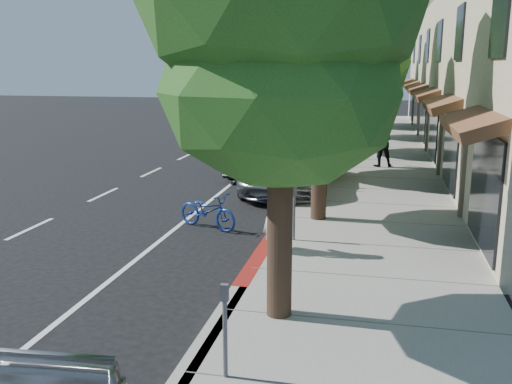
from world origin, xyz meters
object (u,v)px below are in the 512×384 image
(street_tree_4, at_px, (355,48))
(silver_suv, at_px, (289,166))
(dark_sedan, at_px, (257,151))
(street_tree_5, at_px, (358,65))
(pedestrian, at_px, (381,142))
(bicycle, at_px, (208,211))
(dark_suv_far, at_px, (330,116))
(street_tree_1, at_px, (323,29))
(cyclist, at_px, (275,212))
(street_tree_2, at_px, (339,64))
(street_tree_3, at_px, (349,39))
(white_pickup, at_px, (291,132))
(street_tree_0, at_px, (282,2))

(street_tree_4, xyz_separation_m, silver_suv, (-1.40, -14.00, -4.16))
(street_tree_4, height_order, silver_suv, street_tree_4)
(silver_suv, distance_m, dark_sedan, 3.31)
(street_tree_5, distance_m, pedestrian, 16.00)
(bicycle, height_order, dark_suv_far, dark_suv_far)
(street_tree_4, bearing_deg, dark_sedan, -105.53)
(bicycle, xyz_separation_m, pedestrian, (4.27, 9.35, 0.64))
(street_tree_1, distance_m, street_tree_5, 24.02)
(street_tree_4, relative_size, bicycle, 4.50)
(street_tree_1, xyz_separation_m, dark_suv_far, (-1.76, 24.00, -4.16))
(street_tree_4, distance_m, cyclist, 21.18)
(dark_sedan, bearing_deg, street_tree_1, -70.57)
(bicycle, bearing_deg, dark_sedan, 26.03)
(street_tree_2, distance_m, bicycle, 8.33)
(street_tree_1, relative_size, cyclist, 3.97)
(pedestrian, bearing_deg, street_tree_5, -96.01)
(street_tree_3, distance_m, silver_suv, 9.23)
(street_tree_1, height_order, street_tree_2, street_tree_1)
(street_tree_4, xyz_separation_m, white_pickup, (-2.78, -4.52, -4.15))
(dark_suv_far, bearing_deg, pedestrian, -79.00)
(bicycle, bearing_deg, street_tree_4, 15.03)
(dark_suv_far, bearing_deg, bicycle, -93.18)
(street_tree_3, height_order, bicycle, street_tree_3)
(bicycle, bearing_deg, street_tree_1, -46.56)
(street_tree_0, height_order, street_tree_5, street_tree_0)
(dark_sedan, distance_m, dark_suv_far, 17.21)
(street_tree_5, relative_size, dark_suv_far, 1.55)
(street_tree_2, distance_m, dark_suv_far, 18.39)
(street_tree_3, height_order, cyclist, street_tree_3)
(street_tree_0, height_order, dark_suv_far, street_tree_0)
(cyclist, xyz_separation_m, dark_sedan, (-2.45, 9.63, -0.16))
(street_tree_0, relative_size, dark_suv_far, 1.73)
(street_tree_2, xyz_separation_m, street_tree_5, (-0.00, 18.00, -0.01))
(street_tree_3, xyz_separation_m, bicycle, (-2.70, -13.00, -4.73))
(street_tree_0, relative_size, pedestrian, 4.12)
(street_tree_2, bearing_deg, cyclist, -94.23)
(street_tree_0, bearing_deg, silver_suv, 97.97)
(dark_sedan, bearing_deg, street_tree_0, -81.36)
(cyclist, xyz_separation_m, silver_suv, (-0.75, 6.79, -0.18))
(street_tree_0, relative_size, street_tree_5, 1.12)
(street_tree_5, bearing_deg, dark_sedan, -100.24)
(street_tree_5, height_order, silver_suv, street_tree_5)
(dark_sedan, bearing_deg, bicycle, -92.01)
(silver_suv, relative_size, dark_sedan, 1.16)
(dark_sedan, bearing_deg, white_pickup, 82.35)
(street_tree_3, height_order, pedestrian, street_tree_3)
(street_tree_5, relative_size, white_pickup, 1.24)
(street_tree_2, xyz_separation_m, street_tree_3, (0.00, 6.00, 1.11))
(street_tree_0, bearing_deg, street_tree_2, 90.00)
(street_tree_4, height_order, dark_suv_far, street_tree_4)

